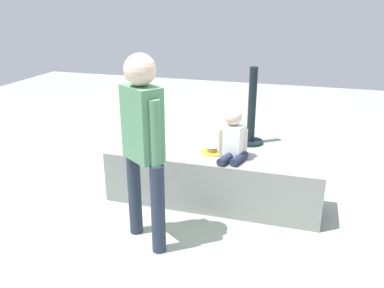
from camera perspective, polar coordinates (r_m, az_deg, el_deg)
ground_plane at (r=4.02m, az=2.83°, el=-8.45°), size 12.00×12.00×0.00m
concrete_ledge at (r=3.90m, az=2.90°, el=-5.17°), size 2.07×0.50×0.51m
child_seated at (r=3.68m, az=5.85°, el=1.00°), size 0.29×0.34×0.48m
adult_standing at (r=3.06m, az=-7.05°, el=1.23°), size 0.40×0.34×1.56m
cake_plate at (r=3.87m, az=2.92°, el=-0.96°), size 0.22×0.22×0.07m
gift_bag at (r=4.55m, az=-3.95°, el=-2.68°), size 0.23×0.10×0.36m
railing_post at (r=5.54m, az=8.52°, el=4.00°), size 0.36×0.36×1.07m
water_bottle_near_gift at (r=4.77m, az=2.44°, el=-2.53°), size 0.08×0.08×0.18m
water_bottle_far_side at (r=4.70m, az=8.79°, el=-3.11°), size 0.07×0.07×0.18m
party_cup_red at (r=4.55m, az=0.25°, el=-4.07°), size 0.08×0.08×0.11m
cake_box_white at (r=4.87m, az=14.48°, el=-3.11°), size 0.41×0.42×0.10m
handbag_black_leather at (r=4.47m, az=3.90°, el=-3.47°), size 0.28×0.13×0.36m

